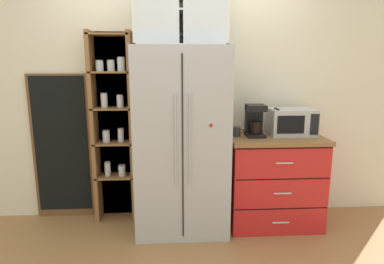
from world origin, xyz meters
TOP-DOWN VIEW (x-y plane):
  - ground_plane at (0.00, 0.00)m, footprint 10.55×10.55m
  - wall_back_cream at (0.00, 0.40)m, footprint 4.86×0.10m
  - refrigerator at (0.00, 0.02)m, footprint 0.86×0.68m
  - pantry_shelf_column at (-0.68, 0.30)m, footprint 0.46×0.26m
  - counter_cabinet at (0.92, 0.05)m, footprint 0.92×0.62m
  - microwave at (1.09, 0.10)m, footprint 0.44×0.33m
  - coffee_maker at (0.71, 0.06)m, footprint 0.17×0.20m
  - mug_charcoal at (0.54, 0.06)m, footprint 0.12×0.08m
  - bottle_green at (0.92, 0.01)m, footprint 0.07×0.07m
  - bottle_amber at (0.92, 0.09)m, footprint 0.07×0.07m
  - upper_cabinet at (0.00, 0.07)m, footprint 0.83×0.32m
  - chalkboard_menu at (-1.23, 0.33)m, footprint 0.60×0.04m

SIDE VIEW (x-z plane):
  - ground_plane at x=0.00m, z-range 0.00..0.00m
  - counter_cabinet at x=0.92m, z-range 0.00..0.91m
  - chalkboard_menu at x=-1.23m, z-range 0.00..1.52m
  - refrigerator at x=0.00m, z-range 0.00..1.76m
  - mug_charcoal at x=0.54m, z-range 0.91..1.00m
  - pantry_shelf_column at x=-0.68m, z-range 0.04..1.95m
  - bottle_green at x=0.92m, z-range 0.90..1.17m
  - bottle_amber at x=0.92m, z-range 0.90..1.17m
  - microwave at x=1.09m, z-range 0.91..1.17m
  - coffee_maker at x=0.71m, z-range 0.91..1.22m
  - wall_back_cream at x=0.00m, z-range 0.00..2.55m
  - upper_cabinet at x=0.00m, z-range 1.76..2.36m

